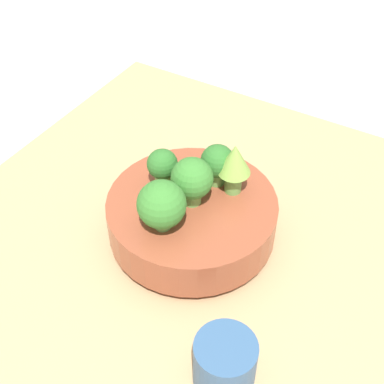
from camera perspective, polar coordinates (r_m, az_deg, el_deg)
name	(u,v)px	position (r m, az deg, el deg)	size (l,w,h in m)	color
ground_plane	(175,260)	(0.89, -1.81, -7.22)	(6.00, 6.00, 0.00)	beige
table	(175,251)	(0.88, -1.84, -6.28)	(0.88, 0.76, 0.04)	tan
bowl	(192,217)	(0.84, 0.00, -2.67)	(0.26, 0.26, 0.08)	brown
broccoli_floret_left	(162,205)	(0.75, -3.26, -1.38)	(0.07, 0.07, 0.08)	#6BA34C
romanesco_piece_near	(235,163)	(0.80, 4.56, 3.11)	(0.05, 0.05, 0.09)	#6BA34C
broccoli_floret_right	(217,163)	(0.82, 2.73, 3.15)	(0.05, 0.05, 0.07)	#6BA34C
broccoli_floret_back	(162,166)	(0.82, -3.17, 2.79)	(0.05, 0.05, 0.07)	#7AB256
broccoli_floret_center	(192,180)	(0.78, 0.00, 1.33)	(0.06, 0.06, 0.08)	#6BA34C
romanesco_piece_far	(154,195)	(0.76, -4.06, -0.29)	(0.05, 0.05, 0.07)	#6BA34C
cup	(225,364)	(0.69, 3.51, -17.82)	(0.08, 0.08, 0.08)	#33567F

